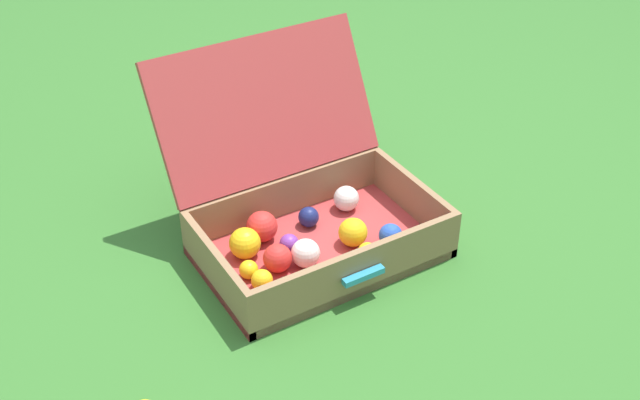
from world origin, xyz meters
TOP-DOWN VIEW (x-y plane):
  - ground_plane at (0.00, 0.00)m, footprint 16.00×16.00m
  - open_suitcase at (-0.04, 0.12)m, footprint 0.60×0.58m

SIDE VIEW (x-z plane):
  - ground_plane at x=0.00m, z-range 0.00..0.00m
  - open_suitcase at x=-0.04m, z-range -0.13..0.34m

